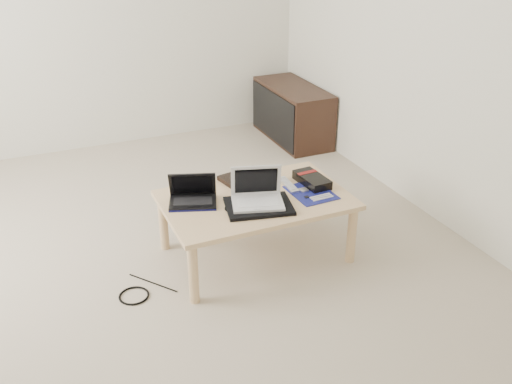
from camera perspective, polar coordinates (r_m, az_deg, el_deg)
name	(u,v)px	position (r m, az deg, el deg)	size (l,w,h in m)	color
ground	(142,258)	(3.63, -11.33, -6.53)	(4.00, 4.00, 0.00)	beige
coffee_table	(256,205)	(3.42, -0.03, -1.30)	(1.10, 0.70, 0.40)	tan
media_cabinet	(292,113)	(5.31, 3.60, 7.90)	(0.41, 0.90, 0.50)	#351F15
book	(245,179)	(3.60, -1.07, 1.33)	(0.32, 0.28, 0.03)	black
netbook	(193,196)	(3.35, -6.34, -0.43)	(0.32, 0.28, 0.19)	black
tablet	(256,200)	(3.36, 0.00, -0.80)	(0.27, 0.21, 0.01)	black
remote	(288,185)	(3.54, 3.23, 0.73)	(0.06, 0.23, 0.02)	silver
neoprene_sleeve	(259,206)	(3.29, 0.28, -1.41)	(0.38, 0.28, 0.02)	black
white_laptop	(257,195)	(3.29, 0.12, -0.33)	(0.34, 0.28, 0.21)	silver
motherboard	(311,192)	(3.47, 5.55, -0.04)	(0.25, 0.30, 0.01)	#0D1459
gpu_box	(312,180)	(3.57, 5.61, 1.21)	(0.15, 0.27, 0.06)	black
cable_coil	(233,208)	(3.27, -2.28, -1.63)	(0.10, 0.10, 0.01)	black
floor_cable_coil	(134,296)	(3.31, -12.11, -10.10)	(0.17, 0.17, 0.01)	black
floor_cable_trail	(153,283)	(3.40, -10.27, -8.93)	(0.01, 0.01, 0.35)	black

